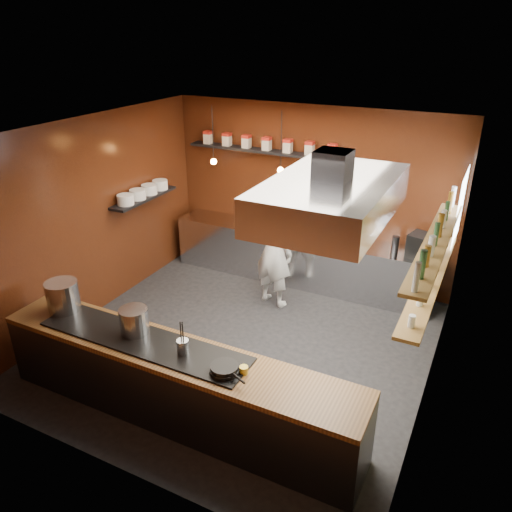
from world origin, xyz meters
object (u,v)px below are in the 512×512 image
Objects in this scene: extractor_hood at (331,197)px; stockpot_small at (134,321)px; espresso_machine at (422,246)px; chef at (274,251)px; stockpot_large at (63,296)px.

extractor_hood reaches higher than stockpot_small.
espresso_machine is (2.55, 3.64, -0.01)m from stockpot_small.
espresso_machine reaches higher than stockpot_small.
chef is at bearing 80.61° from stockpot_small.
espresso_machine is (0.69, 2.52, -1.42)m from extractor_hood.
chef is at bearing 60.67° from stockpot_large.
stockpot_small is 0.18× the size of chef.
chef reaches higher than espresso_machine.
stockpot_small is 2.84m from chef.
espresso_machine is at bearing -144.38° from chef.
espresso_machine is 0.20× the size of chef.
stockpot_large is at bearing -159.55° from extractor_hood.
stockpot_small is (1.10, -0.01, -0.04)m from stockpot_large.
extractor_hood reaches higher than stockpot_large.
extractor_hood is at bearing 20.45° from stockpot_large.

